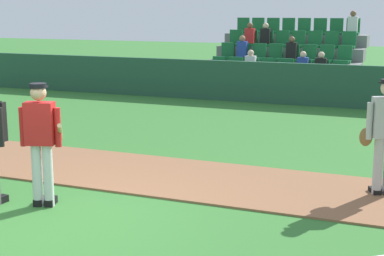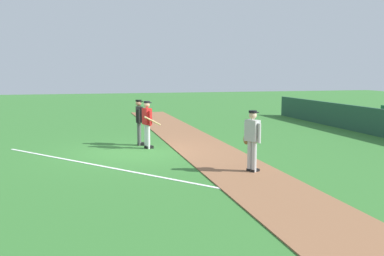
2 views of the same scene
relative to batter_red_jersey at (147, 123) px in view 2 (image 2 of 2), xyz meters
name	(u,v)px [view 2 (image 2 of 2)]	position (x,y,z in m)	size (l,w,h in m)	color
ground_plane	(136,152)	(0.51, -0.49, -0.97)	(80.00, 80.00, 0.00)	#33702D
infield_dirt_path	(203,148)	(0.51, 2.01, -0.95)	(28.00, 2.22, 0.03)	brown
foul_line_chalk	(132,172)	(3.51, -0.99, -0.96)	(12.00, 0.10, 0.01)	white
batter_red_jersey	(147,123)	(0.00, 0.00, 0.00)	(0.74, 0.69, 1.76)	silver
umpire_home_plate	(139,120)	(-0.76, -0.19, 0.03)	(0.59, 0.33, 1.76)	#4C4C4C
runner_grey_jersey	(252,139)	(4.40, 2.29, -0.01)	(0.65, 0.42, 1.76)	#B2B2B2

